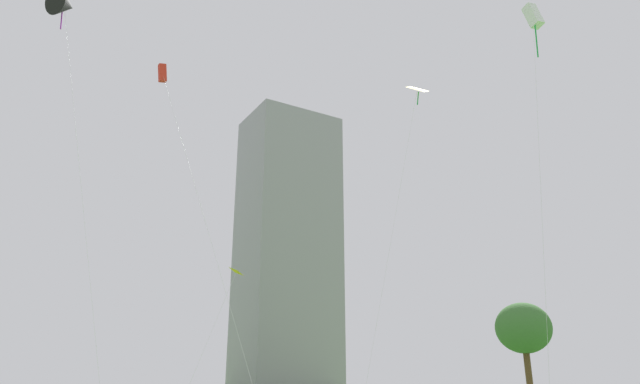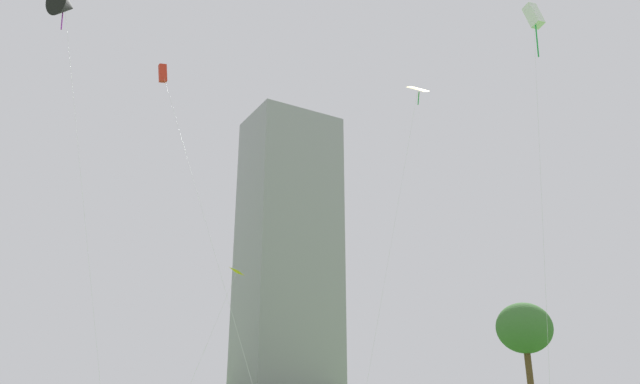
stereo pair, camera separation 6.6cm
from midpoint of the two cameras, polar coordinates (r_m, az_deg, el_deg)
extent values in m
cylinder|color=silver|center=(32.42, -11.98, -2.17)|extent=(4.52, 10.21, 22.57)
cube|color=red|center=(41.07, -15.92, 11.66)|extent=(0.68, 0.68, 1.34)
cylinder|color=silver|center=(46.59, -11.37, -14.45)|extent=(4.09, 0.19, 11.02)
pyramid|color=yellow|center=(47.98, -8.59, -8.03)|extent=(1.15, 1.05, 0.55)
cylinder|color=silver|center=(42.97, -23.39, 0.91)|extent=(6.22, 4.47, 31.19)
cone|color=black|center=(51.91, -24.82, 17.08)|extent=(3.16, 3.21, 2.70)
cylinder|color=purple|center=(51.17, -25.03, 15.84)|extent=(0.23, 0.31, 2.11)
cylinder|color=silver|center=(36.63, 21.60, 2.05)|extent=(9.14, 5.03, 28.89)
cube|color=white|center=(47.78, 20.99, 16.52)|extent=(1.05, 1.21, 2.19)
cylinder|color=green|center=(46.76, 21.27, 14.62)|extent=(0.62, 0.71, 3.10)
cylinder|color=silver|center=(49.92, 7.47, -3.78)|extent=(7.50, 0.16, 30.12)
pyramid|color=yellow|center=(57.71, 9.94, 10.41)|extent=(2.22, 2.19, 1.52)
cylinder|color=green|center=(57.21, 9.99, 9.45)|extent=(0.33, 0.11, 1.50)
cylinder|color=brown|center=(52.37, 20.64, -17.44)|extent=(0.54, 0.54, 4.94)
ellipsoid|color=#3D7033|center=(52.55, 20.11, -12.96)|extent=(4.75, 4.75, 4.31)
cube|color=#939399|center=(124.12, -3.36, -5.61)|extent=(20.95, 16.79, 61.24)
camera|label=1|loc=(0.03, -90.07, 0.02)|focal=31.18mm
camera|label=2|loc=(0.03, 89.93, -0.02)|focal=31.18mm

